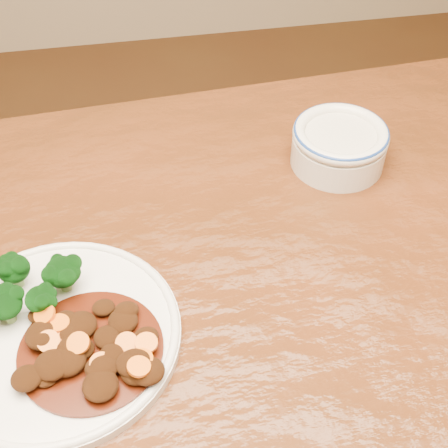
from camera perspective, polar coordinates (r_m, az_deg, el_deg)
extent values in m
cube|color=#56260F|center=(0.72, -1.64, -9.99)|extent=(1.55, 0.99, 0.04)
cylinder|color=white|center=(0.71, -15.00, -9.94)|extent=(0.27, 0.27, 0.01)
torus|color=white|center=(0.71, -15.09, -9.66)|extent=(0.27, 0.27, 0.01)
cylinder|color=#73954D|center=(0.76, -18.33, -4.89)|extent=(0.01, 0.01, 0.02)
ellipsoid|color=black|center=(0.74, -18.68, -3.90)|extent=(0.04, 0.04, 0.03)
cylinder|color=#73954D|center=(0.74, -14.29, -5.32)|extent=(0.01, 0.01, 0.02)
ellipsoid|color=black|center=(0.72, -14.58, -4.26)|extent=(0.04, 0.04, 0.03)
cylinder|color=#73954D|center=(0.72, -16.17, -7.51)|extent=(0.01, 0.01, 0.02)
ellipsoid|color=black|center=(0.71, -16.48, -6.60)|extent=(0.03, 0.03, 0.03)
cylinder|color=#73954D|center=(0.73, -19.00, -7.89)|extent=(0.01, 0.01, 0.02)
ellipsoid|color=black|center=(0.71, -19.38, -6.92)|extent=(0.04, 0.04, 0.03)
cylinder|color=#411206|center=(0.68, -12.07, -11.20)|extent=(0.15, 0.15, 0.00)
ellipsoid|color=black|center=(0.70, -14.33, -8.72)|extent=(0.03, 0.03, 0.01)
ellipsoid|color=black|center=(0.65, -6.99, -13.21)|extent=(0.04, 0.03, 0.02)
ellipsoid|color=black|center=(0.67, -15.44, -12.33)|extent=(0.04, 0.04, 0.02)
ellipsoid|color=black|center=(0.67, -7.13, -10.14)|extent=(0.03, 0.02, 0.01)
ellipsoid|color=black|center=(0.69, -13.00, -9.02)|extent=(0.04, 0.04, 0.02)
ellipsoid|color=black|center=(0.68, -14.06, -9.73)|extent=(0.03, 0.03, 0.01)
ellipsoid|color=black|center=(0.65, -11.24, -14.28)|extent=(0.04, 0.04, 0.02)
ellipsoid|color=black|center=(0.70, -14.38, -8.84)|extent=(0.02, 0.02, 0.01)
ellipsoid|color=black|center=(0.68, -12.96, -11.07)|extent=(0.03, 0.03, 0.01)
ellipsoid|color=black|center=(0.69, -9.21, -8.72)|extent=(0.03, 0.03, 0.02)
ellipsoid|color=black|center=(0.69, -8.93, -7.80)|extent=(0.03, 0.02, 0.01)
ellipsoid|color=black|center=(0.67, -14.12, -12.06)|extent=(0.04, 0.04, 0.02)
ellipsoid|color=black|center=(0.68, -10.66, -10.13)|extent=(0.03, 0.03, 0.01)
ellipsoid|color=black|center=(0.69, -16.31, -9.73)|extent=(0.04, 0.04, 0.02)
ellipsoid|color=black|center=(0.69, -8.88, -8.20)|extent=(0.02, 0.02, 0.01)
ellipsoid|color=black|center=(0.65, -8.06, -13.18)|extent=(0.03, 0.03, 0.02)
ellipsoid|color=black|center=(0.66, -11.08, -12.74)|extent=(0.04, 0.03, 0.02)
ellipsoid|color=black|center=(0.66, -10.26, -11.71)|extent=(0.03, 0.03, 0.01)
ellipsoid|color=black|center=(0.67, -17.61, -13.30)|extent=(0.03, 0.03, 0.02)
ellipsoid|color=black|center=(0.70, -10.96, -7.51)|extent=(0.03, 0.02, 0.01)
ellipsoid|color=black|center=(0.71, -16.47, -7.99)|extent=(0.03, 0.02, 0.01)
ellipsoid|color=black|center=(0.67, -16.00, -13.48)|extent=(0.02, 0.02, 0.01)
ellipsoid|color=black|center=(0.67, -13.82, -10.87)|extent=(0.03, 0.02, 0.01)
ellipsoid|color=black|center=(0.65, -8.21, -12.49)|extent=(0.04, 0.03, 0.02)
cylinder|color=orange|center=(0.70, -16.10, -7.89)|extent=(0.03, 0.03, 0.02)
cylinder|color=orange|center=(0.68, -13.88, -9.79)|extent=(0.03, 0.03, 0.01)
cylinder|color=orange|center=(0.66, -7.12, -10.74)|extent=(0.03, 0.03, 0.01)
cylinder|color=orange|center=(0.68, -15.75, -10.29)|extent=(0.03, 0.03, 0.01)
cylinder|color=orange|center=(0.64, -7.80, -12.80)|extent=(0.03, 0.03, 0.01)
cylinder|color=orange|center=(0.67, -8.88, -10.72)|extent=(0.03, 0.03, 0.02)
cylinder|color=orange|center=(0.67, -13.17, -10.55)|extent=(0.03, 0.03, 0.01)
cylinder|color=orange|center=(0.66, -11.15, -12.38)|extent=(0.03, 0.03, 0.01)
cylinder|color=orange|center=(0.69, -14.91, -8.77)|extent=(0.03, 0.03, 0.01)
cylinder|color=orange|center=(0.65, -7.56, -12.11)|extent=(0.03, 0.03, 0.01)
cylinder|color=silver|center=(0.90, 10.39, 6.59)|extent=(0.13, 0.13, 0.04)
cylinder|color=beige|center=(0.88, 10.60, 7.89)|extent=(0.10, 0.10, 0.01)
torus|color=silver|center=(0.88, 10.64, 8.11)|extent=(0.13, 0.13, 0.02)
torus|color=navy|center=(0.88, 10.68, 8.34)|extent=(0.13, 0.13, 0.01)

